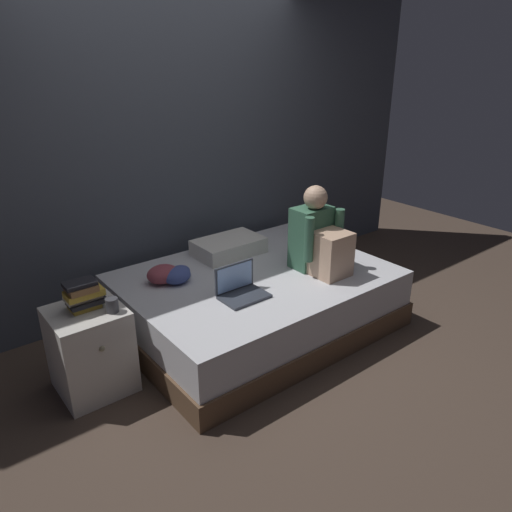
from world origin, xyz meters
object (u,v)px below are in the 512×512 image
person_sitting (319,239)px  clothes_pile (170,274)px  laptop (240,289)px  book_stack (83,295)px  bed (256,300)px  nightstand (91,350)px  mug (112,305)px  pillow (229,246)px

person_sitting → clothes_pile: bearing=153.0°
laptop → book_stack: 1.02m
clothes_pile → laptop: bearing=-61.8°
bed → book_stack: (-1.29, 0.06, 0.43)m
bed → nightstand: (-1.30, 0.04, 0.06)m
laptop → mug: (-0.85, 0.15, 0.10)m
mug → nightstand: bearing=137.3°
bed → laptop: 0.48m
nightstand → laptop: size_ratio=1.77×
pillow → mug: (-1.23, -0.53, 0.09)m
nightstand → person_sitting: (1.72, -0.28, 0.43)m
bed → laptop: (-0.32, -0.23, 0.29)m
laptop → pillow: (0.38, 0.68, 0.01)m
person_sitting → laptop: bearing=178.9°
pillow → book_stack: (-1.35, -0.39, 0.13)m
book_stack → clothes_pile: bearing=16.7°
person_sitting → pillow: bearing=117.5°
person_sitting → book_stack: size_ratio=2.84×
nightstand → person_sitting: bearing=-9.3°
pillow → laptop: bearing=-119.4°
person_sitting → nightstand: bearing=170.7°
laptop → clothes_pile: laptop is taller
bed → clothes_pile: size_ratio=5.89×
clothes_pile → book_stack: bearing=-163.3°
laptop → pillow: bearing=60.6°
person_sitting → clothes_pile: (-1.01, 0.51, -0.19)m
nightstand → person_sitting: 1.80m
book_stack → pillow: bearing=15.9°
mug → clothes_pile: 0.69m
book_stack → nightstand: bearing=-121.7°
pillow → nightstand: bearing=-163.3°
pillow → mug: mug is taller
nightstand → person_sitting: size_ratio=0.87×
nightstand → book_stack: (0.01, 0.02, 0.38)m
bed → nightstand: bearing=178.2°
laptop → pillow: size_ratio=0.57×
clothes_pile → nightstand: bearing=-162.0°
bed → laptop: laptop is taller
person_sitting → book_stack: 1.74m
bed → person_sitting: bearing=-29.5°
bed → person_sitting: 0.69m
pillow → clothes_pile: size_ratio=1.65×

